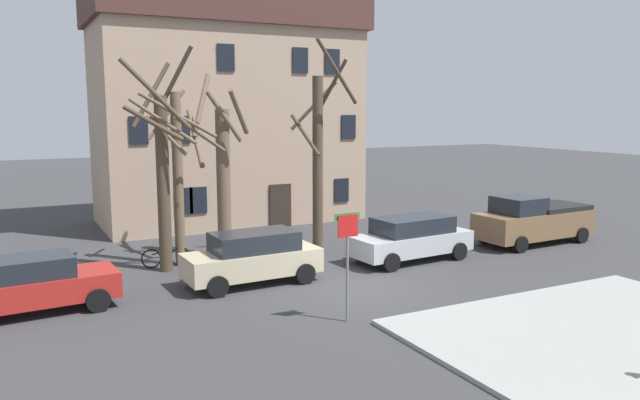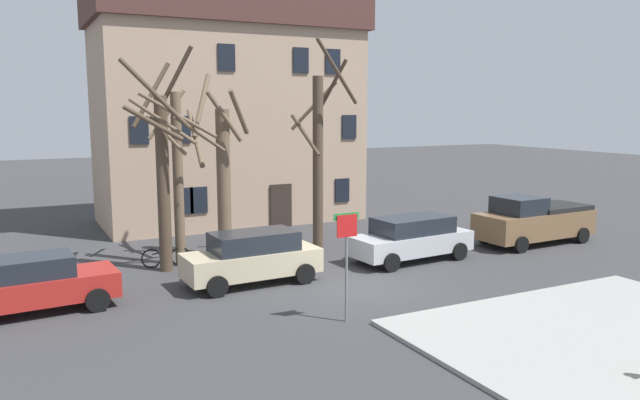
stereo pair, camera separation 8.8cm
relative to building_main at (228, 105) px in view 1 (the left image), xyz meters
name	(u,v)px [view 1 (the left image)]	position (x,y,z in m)	size (l,w,h in m)	color
ground_plane	(362,287)	(-0.25, -13.72, -5.87)	(120.00, 120.00, 0.00)	#38383A
building_main	(228,105)	(0.00, 0.00, 0.00)	(13.22, 6.66, 11.55)	tan
tree_bare_near	(162,170)	(-5.41, -8.79, -2.25)	(2.71, 2.72, 7.91)	#4C3D2D
tree_bare_mid	(178,169)	(-4.76, -8.32, -2.32)	(3.37, 2.64, 6.42)	brown
tree_bare_far	(222,172)	(-2.87, -7.56, -2.58)	(2.37, 2.37, 7.08)	brown
tree_bare_end	(319,154)	(0.91, -8.36, -1.96)	(2.41, 2.65, 8.32)	#4C3D2D
car_red_sedan	(36,284)	(-9.73, -11.63, -5.06)	(4.50, 2.20, 1.63)	#AD231E
car_beige_wagon	(253,257)	(-3.23, -11.70, -4.97)	(4.51, 2.08, 1.73)	#C6B793
car_silver_wagon	(411,238)	(3.24, -11.51, -4.99)	(4.92, 2.35, 1.68)	#B7BABF
pickup_truck_brown	(533,220)	(9.63, -11.43, -4.87)	(5.49, 2.39, 2.08)	brown
street_sign_pole	(348,247)	(-2.28, -16.30, -3.79)	(0.76, 0.07, 2.99)	slate
bicycle_leaning	(166,257)	(-5.29, -8.24, -5.51)	(1.74, 0.26, 1.03)	black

